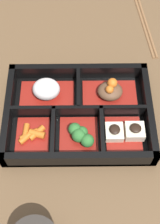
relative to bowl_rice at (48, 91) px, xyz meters
The scene contains 9 objects.
ground_plane 0.10m from the bowl_rice, 35.84° to the right, with size 3.00×3.00×0.00m, color brown.
bento_base 0.09m from the bowl_rice, 35.84° to the right, with size 0.32×0.24×0.01m.
bento_rim 0.09m from the bowl_rice, 36.84° to the right, with size 0.32×0.24×0.05m.
bowl_rice is the anchor object (origin of this frame).
bowl_stew 0.15m from the bowl_rice, ahead, with size 0.13×0.08×0.05m.
bowl_carrots 0.11m from the bowl_rice, 104.97° to the right, with size 0.07×0.09×0.02m.
bowl_greens 0.13m from the bowl_rice, 54.92° to the right, with size 0.08×0.09×0.04m.
bowl_tofu 0.20m from the bowl_rice, 30.77° to the right, with size 0.08×0.09×0.04m.
chopsticks 0.35m from the bowl_rice, 42.47° to the left, with size 0.04×0.24×0.01m.
Camera 1 is at (-0.00, -0.35, 0.62)m, focal length 50.00 mm.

